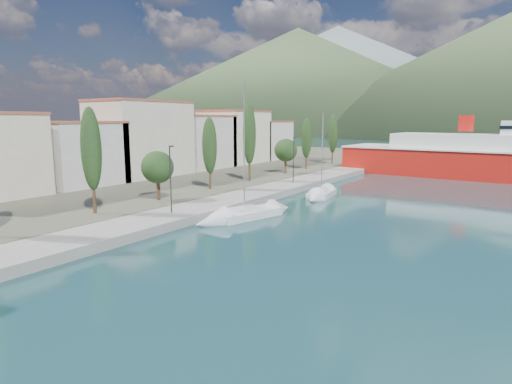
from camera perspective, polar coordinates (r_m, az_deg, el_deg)
The scene contains 8 objects.
ground at distance 135.28m, azimuth 25.60°, elevation 4.77°, with size 1400.00×1400.00×0.00m, color #1B4146.
quay at distance 48.95m, azimuth -1.08°, elevation -0.67°, with size 5.00×88.00×0.80m, color gray.
land_strip at distance 82.50m, azimuth -19.26°, elevation 2.94°, with size 70.00×148.00×0.70m, color #565644.
town_buildings at distance 71.42m, azimuth -11.50°, elevation 6.54°, with size 9.20×69.20×11.30m.
tree_row at distance 56.36m, azimuth -2.92°, elevation 6.09°, with size 3.62×64.88×10.59m.
lamp_posts at distance 39.17m, azimuth -11.10°, elevation 2.04°, with size 0.15×46.12×6.06m.
sailboat_near at distance 38.89m, azimuth -3.62°, elevation -3.49°, with size 4.75×9.65×13.43m.
sailboat_mid at distance 50.34m, azimuth 8.24°, elevation -0.59°, with size 3.56×7.67×10.85m.
Camera 1 is at (18.24, -13.74, 9.09)m, focal length 30.00 mm.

